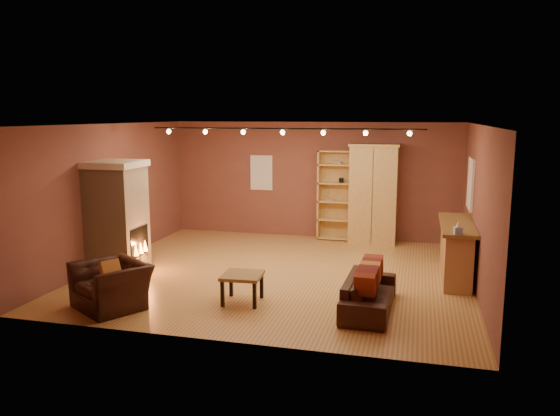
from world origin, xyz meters
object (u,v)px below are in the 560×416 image
(bookcase, at_px, (337,194))
(armoire, at_px, (373,194))
(bar_counter, at_px, (456,250))
(fireplace, at_px, (117,217))
(loveseat, at_px, (369,287))
(coffee_table, at_px, (242,278))
(armchair, at_px, (111,278))

(bookcase, height_order, armoire, armoire)
(bar_counter, bearing_deg, fireplace, -169.96)
(loveseat, relative_size, coffee_table, 2.70)
(fireplace, distance_m, coffee_table, 3.15)
(loveseat, bearing_deg, armchair, 104.49)
(bar_counter, relative_size, coffee_table, 3.26)
(armoire, relative_size, loveseat, 1.30)
(loveseat, height_order, coffee_table, loveseat)
(armchair, height_order, coffee_table, armchair)
(coffee_table, bearing_deg, armoire, 70.56)
(armoire, bearing_deg, armchair, -123.35)
(bar_counter, distance_m, coffee_table, 4.05)
(fireplace, relative_size, loveseat, 1.19)
(loveseat, bearing_deg, armoire, 6.09)
(armoire, relative_size, coffee_table, 3.50)
(bar_counter, height_order, loveseat, bar_counter)
(bar_counter, distance_m, armchair, 6.05)
(bar_counter, bearing_deg, armchair, -150.74)
(armchair, bearing_deg, bookcase, 96.57)
(fireplace, distance_m, bookcase, 5.21)
(bar_counter, height_order, armchair, bar_counter)
(bookcase, relative_size, armoire, 0.93)
(fireplace, distance_m, loveseat, 5.01)
(armoire, bearing_deg, coffee_table, -109.44)
(armchair, xyz_separation_m, coffee_table, (1.90, 0.72, -0.07))
(fireplace, xyz_separation_m, coffee_table, (2.87, -1.13, -0.66))
(armoire, relative_size, armchair, 1.79)
(fireplace, relative_size, bookcase, 0.99)
(armoire, distance_m, coffee_table, 5.03)
(bar_counter, xyz_separation_m, coffee_table, (-3.37, -2.24, -0.12))
(loveseat, bearing_deg, fireplace, 80.48)
(bar_counter, bearing_deg, coffee_table, -146.47)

